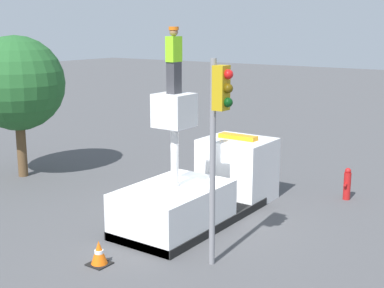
% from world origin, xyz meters
% --- Properties ---
extents(ground_plane, '(120.00, 120.00, 0.00)m').
position_xyz_m(ground_plane, '(0.00, 0.00, 0.00)').
color(ground_plane, '#4C4C4F').
extents(bucket_truck, '(6.07, 2.22, 3.86)m').
position_xyz_m(bucket_truck, '(0.58, 0.00, 0.83)').
color(bucket_truck, black).
rests_on(bucket_truck, ground).
extents(worker, '(0.40, 0.26, 1.75)m').
position_xyz_m(worker, '(-0.87, 0.00, 4.74)').
color(worker, '#38383D').
rests_on(worker, bucket_truck).
extents(traffic_light_pole, '(0.34, 0.57, 4.92)m').
position_xyz_m(traffic_light_pole, '(-2.10, -2.18, 3.49)').
color(traffic_light_pole, gray).
rests_on(traffic_light_pole, ground).
extents(fire_hydrant, '(0.48, 0.24, 1.08)m').
position_xyz_m(fire_hydrant, '(4.59, -3.01, 0.53)').
color(fire_hydrant, red).
rests_on(fire_hydrant, ground).
extents(traffic_cone_rear, '(0.51, 0.51, 0.60)m').
position_xyz_m(traffic_cone_rear, '(-3.71, 0.15, 0.28)').
color(traffic_cone_rear, black).
rests_on(traffic_cone_rear, ground).
extents(tree_left_bg, '(3.50, 3.50, 5.31)m').
position_xyz_m(tree_left_bg, '(0.23, 8.11, 3.54)').
color(tree_left_bg, brown).
rests_on(tree_left_bg, ground).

